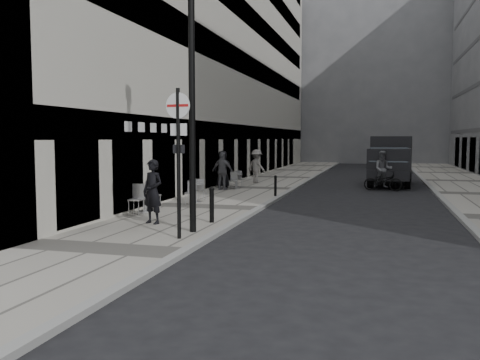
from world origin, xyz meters
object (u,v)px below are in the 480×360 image
object	(u,v)px
sign_post	(178,143)
panel_van	(391,158)
cyclist	(383,175)
walking_man	(153,192)
lamppost	(192,90)

from	to	relation	value
sign_post	panel_van	xyz separation A→B (m)	(5.56, 18.63, -0.99)
sign_post	cyclist	size ratio (longest dim) A/B	1.86
walking_man	sign_post	xyz separation A→B (m)	(1.64, -1.93, 1.49)
lamppost	sign_post	bearing A→B (deg)	-90.00
lamppost	cyclist	distance (m)	15.37
sign_post	cyclist	bearing A→B (deg)	76.96
sign_post	lamppost	distance (m)	1.72
lamppost	panel_van	distance (m)	18.65
cyclist	sign_post	bearing A→B (deg)	-108.63
lamppost	panel_van	world-z (taller)	lamppost
sign_post	lamppost	world-z (taller)	lamppost
walking_man	cyclist	xyz separation A→B (m)	(6.75, 13.21, -0.29)
panel_van	cyclist	distance (m)	3.61
walking_man	sign_post	world-z (taller)	sign_post
cyclist	lamppost	bearing A→B (deg)	-109.83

